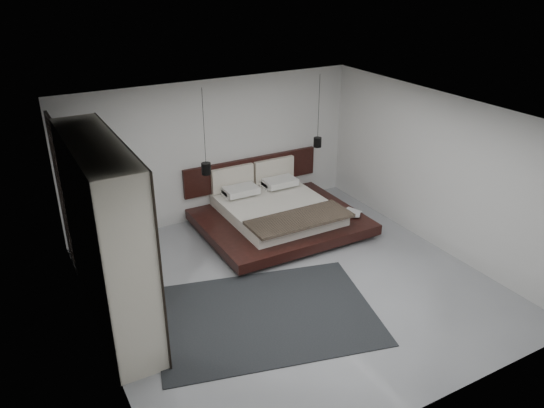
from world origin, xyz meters
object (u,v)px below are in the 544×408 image
pendant_left (206,168)px  rug (266,315)px  pendant_right (317,142)px  bed (277,213)px  wardrobe (106,237)px  lattice_screen (63,194)px

pendant_left → rug: (-0.33, -2.92, -1.30)m
pendant_left → pendant_right: bearing=0.0°
bed → pendant_right: size_ratio=2.02×
bed → pendant_right: 1.74m
bed → pendant_right: bearing=21.8°
bed → rug: 2.90m
wardrobe → pendant_right: bearing=22.4°
lattice_screen → pendant_right: 4.99m
lattice_screen → wardrobe: wardrobe is taller
lattice_screen → pendant_left: pendant_left is taller
pendant_left → wardrobe: bearing=-139.4°
bed → pendant_right: (1.23, 0.49, 1.13)m
bed → wardrobe: bearing=-157.4°
pendant_left → lattice_screen: bearing=178.7°
bed → pendant_right: pendant_right is taller
rug → pendant_right: bearing=46.3°
pendant_right → rug: size_ratio=0.46×
pendant_left → pendant_right: (2.46, 0.00, 0.12)m
pendant_left → pendant_right: same height
lattice_screen → bed: lattice_screen is taller
bed → lattice_screen: bearing=171.7°
wardrobe → rug: wardrobe is taller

